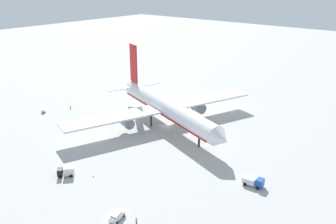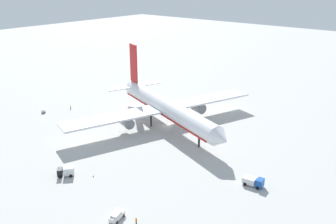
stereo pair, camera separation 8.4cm
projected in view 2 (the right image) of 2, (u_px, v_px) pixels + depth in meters
The scene contains 10 objects.
ground_plane at pixel (167, 126), 137.06m from camera, with size 600.00×600.00×0.00m, color #B2B2AD.
airliner at pixel (165, 107), 135.68m from camera, with size 68.55×75.69×26.57m.
service_truck_1 at pixel (66, 171), 102.68m from camera, with size 4.71×4.93×2.64m.
service_truck_2 at pixel (253, 181), 97.82m from camera, with size 5.77×3.15×2.55m.
service_van at pixel (117, 215), 84.38m from camera, with size 2.83×4.70×1.97m.
baggage_cart_1 at pixel (43, 111), 150.48m from camera, with size 2.98×2.46×1.38m.
ground_worker_0 at pixel (71, 107), 154.56m from camera, with size 0.51×0.51×1.64m.
ground_worker_1 at pixel (136, 221), 82.79m from camera, with size 0.51×0.51×1.79m.
traffic_cone_0 at pixel (93, 176), 102.52m from camera, with size 0.36×0.36×0.55m, color orange.
traffic_cone_1 at pixel (155, 81), 195.26m from camera, with size 0.36×0.36×0.55m, color orange.
Camera 2 is at (81.35, -96.85, 53.06)m, focal length 39.08 mm.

